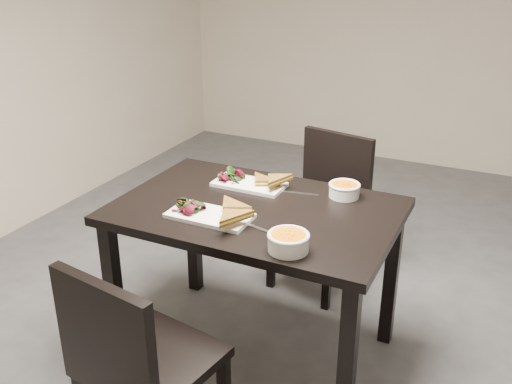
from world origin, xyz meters
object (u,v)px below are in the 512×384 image
at_px(soup_bowl_near, 288,241).
at_px(plate_far, 249,184).
at_px(table, 256,227).
at_px(chair_far, 325,201).
at_px(plate_near, 210,216).
at_px(soup_bowl_far, 344,189).
at_px(chair_near, 135,360).

bearing_deg(soup_bowl_near, plate_far, 129.39).
bearing_deg(table, chair_far, 85.29).
distance_m(table, plate_near, 0.24).
bearing_deg(soup_bowl_far, plate_far, -170.25).
xyz_separation_m(table, chair_near, (-0.08, -0.79, -0.17)).
height_order(table, chair_near, chair_near).
relative_size(chair_far, plate_near, 2.44).
height_order(chair_near, chair_far, same).
bearing_deg(chair_far, soup_bowl_far, -51.72).
bearing_deg(soup_bowl_far, table, -138.49).
bearing_deg(plate_near, table, 54.88).
distance_m(chair_near, soup_bowl_near, 0.68).
distance_m(chair_far, soup_bowl_near, 1.11).
xyz_separation_m(chair_far, soup_bowl_far, (0.24, -0.48, 0.30)).
bearing_deg(plate_near, plate_far, 90.53).
distance_m(table, chair_near, 0.81).
bearing_deg(chair_near, soup_bowl_far, 78.90).
relative_size(plate_near, plate_far, 1.05).
distance_m(table, soup_bowl_near, 0.43).
xyz_separation_m(table, chair_far, (0.06, 0.75, -0.17)).
height_order(chair_far, soup_bowl_near, chair_far).
bearing_deg(table, plate_near, -125.12).
relative_size(chair_near, soup_bowl_far, 6.01).
height_order(soup_bowl_near, plate_far, soup_bowl_near).
distance_m(plate_far, soup_bowl_far, 0.44).
xyz_separation_m(chair_near, chair_far, (0.14, 1.54, 0.00)).
bearing_deg(plate_far, table, -56.59).
xyz_separation_m(chair_far, plate_near, (-0.19, -0.93, 0.27)).
distance_m(table, plate_far, 0.26).
xyz_separation_m(table, plate_near, (-0.13, -0.18, 0.11)).
height_order(plate_near, plate_far, same).
distance_m(table, chair_far, 0.78).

